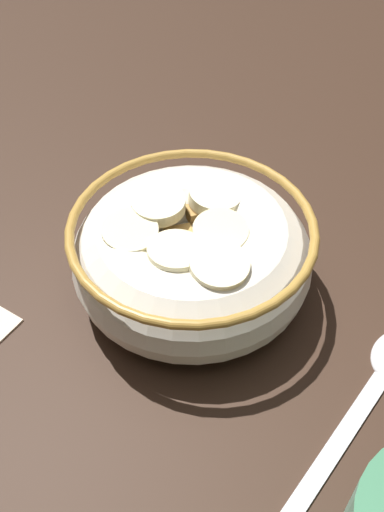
# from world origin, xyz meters

# --- Properties ---
(ground_plane) EXTENTS (1.26, 1.26, 0.02)m
(ground_plane) POSITION_xyz_m (0.00, 0.00, -0.01)
(ground_plane) COLOR #332116
(cereal_bowl) EXTENTS (0.15, 0.15, 0.06)m
(cereal_bowl) POSITION_xyz_m (0.00, -0.00, 0.03)
(cereal_bowl) COLOR silver
(cereal_bowl) RESTS_ON ground_plane
(spoon) EXTENTS (0.15, 0.10, 0.01)m
(spoon) POSITION_xyz_m (0.06, 0.12, 0.00)
(spoon) COLOR silver
(spoon) RESTS_ON ground_plane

